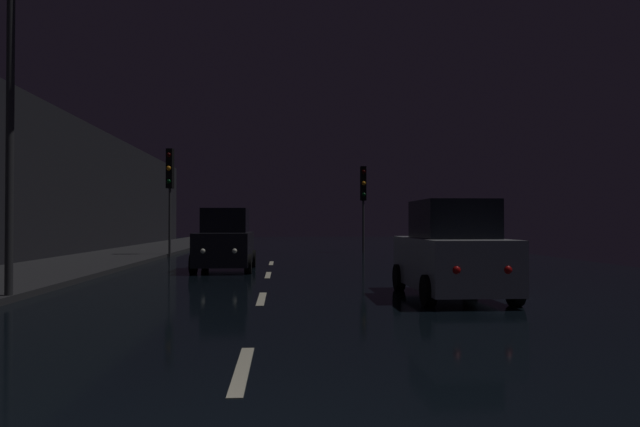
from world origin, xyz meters
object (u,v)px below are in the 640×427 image
traffic_light_far_right (363,190)px  traffic_light_far_left (170,178)px  car_approaching_headlights (225,242)px  streetlamp_overhead (34,81)px  car_parked_right_near (451,253)px

traffic_light_far_right → traffic_light_far_left: traffic_light_far_left is taller
traffic_light_far_left → car_approaching_headlights: size_ratio=1.23×
streetlamp_overhead → car_approaching_headlights: streetlamp_overhead is taller
streetlamp_overhead → car_approaching_headlights: size_ratio=1.61×
traffic_light_far_right → car_approaching_headlights: (-6.44, -12.11, -2.48)m
car_approaching_headlights → car_parked_right_near: (5.64, -7.84, -0.00)m
car_approaching_headlights → car_parked_right_near: size_ratio=1.00×
traffic_light_far_left → car_parked_right_near: 18.59m
car_approaching_headlights → traffic_light_far_right: bearing=152.0°
traffic_light_far_left → car_parked_right_near: size_ratio=1.23×
traffic_light_far_right → traffic_light_far_left: 10.62m
streetlamp_overhead → car_parked_right_near: bearing=1.8°
traffic_light_far_left → streetlamp_overhead: 16.28m
streetlamp_overhead → traffic_light_far_left: bearing=91.0°
car_approaching_headlights → car_parked_right_near: bearing=35.7°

